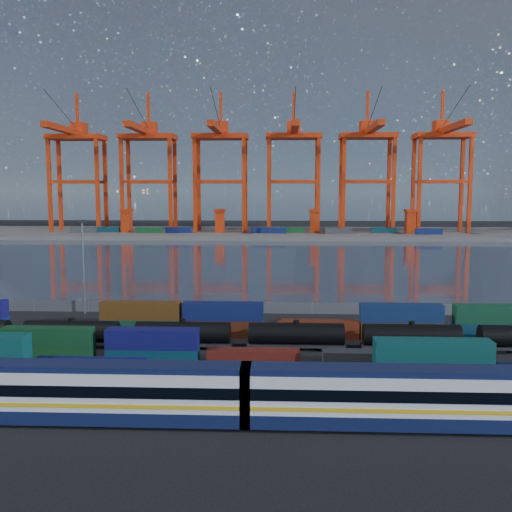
{
  "coord_description": "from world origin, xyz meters",
  "views": [
    {
      "loc": [
        4.58,
        -71.06,
        21.49
      ],
      "look_at": [
        0.0,
        30.0,
        10.0
      ],
      "focal_mm": 40.0,
      "sensor_mm": 36.0,
      "label": 1
    }
  ],
  "objects": [
    {
      "name": "harbor_water",
      "position": [
        0.0,
        105.0,
        0.01
      ],
      "size": [
        700.0,
        700.0,
        0.0
      ],
      "primitive_type": "plane",
      "color": "#313846",
      "rests_on": "ground"
    },
    {
      "name": "waterfront_fence",
      "position": [
        -0.0,
        28.0,
        1.0
      ],
      "size": [
        160.12,
        0.12,
        2.2
      ],
      "color": "#595B5E",
      "rests_on": "ground"
    },
    {
      "name": "yard_light_mast",
      "position": [
        -30.0,
        26.0,
        9.3
      ],
      "size": [
        1.6,
        0.4,
        16.6
      ],
      "color": "slate",
      "rests_on": "ground"
    },
    {
      "name": "tanker_string",
      "position": [
        -1.14,
        4.82,
        2.07
      ],
      "size": [
        90.91,
        2.88,
        4.12
      ],
      "color": "black",
      "rests_on": "ground"
    },
    {
      "name": "container_row_mid",
      "position": [
        -22.13,
        -3.88,
        1.83
      ],
      "size": [
        141.52,
        2.28,
        4.87
      ],
      "color": "#474A4D",
      "rests_on": "ground"
    },
    {
      "name": "quay_containers",
      "position": [
        -11.0,
        195.46,
        3.3
      ],
      "size": [
        172.58,
        10.99,
        2.6
      ],
      "color": "navy",
      "rests_on": "far_quay"
    },
    {
      "name": "gantry_cranes",
      "position": [
        -7.5,
        203.18,
        42.05
      ],
      "size": [
        201.39,
        50.66,
        68.6
      ],
      "color": "red",
      "rests_on": "ground"
    },
    {
      "name": "straddle_carriers",
      "position": [
        -2.5,
        200.0,
        7.82
      ],
      "size": [
        140.0,
        7.0,
        11.1
      ],
      "color": "red",
      "rests_on": "far_quay"
    },
    {
      "name": "container_row_south",
      "position": [
        -13.91,
        -9.85,
        2.21
      ],
      "size": [
        140.6,
        2.56,
        5.47
      ],
      "color": "#3F4144",
      "rests_on": "ground"
    },
    {
      "name": "ground",
      "position": [
        0.0,
        0.0,
        0.0
      ],
      "size": [
        700.0,
        700.0,
        0.0
      ],
      "primitive_type": "plane",
      "color": "black",
      "rests_on": "ground"
    },
    {
      "name": "far_quay",
      "position": [
        0.0,
        210.0,
        1.0
      ],
      "size": [
        700.0,
        70.0,
        2.0
      ],
      "primitive_type": "cube",
      "color": "#514F4C",
      "rests_on": "ground"
    },
    {
      "name": "distant_mountains",
      "position": [
        63.02,
        1600.0,
        220.29
      ],
      "size": [
        2470.0,
        1100.0,
        520.0
      ],
      "color": "#1E2630",
      "rests_on": "ground"
    },
    {
      "name": "container_row_north",
      "position": [
        9.32,
        11.46,
        2.32
      ],
      "size": [
        141.12,
        2.42,
        5.15
      ],
      "color": "#111357",
      "rests_on": "ground"
    },
    {
      "name": "passenger_train",
      "position": [
        14.37,
        -20.75,
        2.87
      ],
      "size": [
        78.98,
        3.33,
        5.71
      ],
      "color": "silver",
      "rests_on": "ground"
    }
  ]
}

